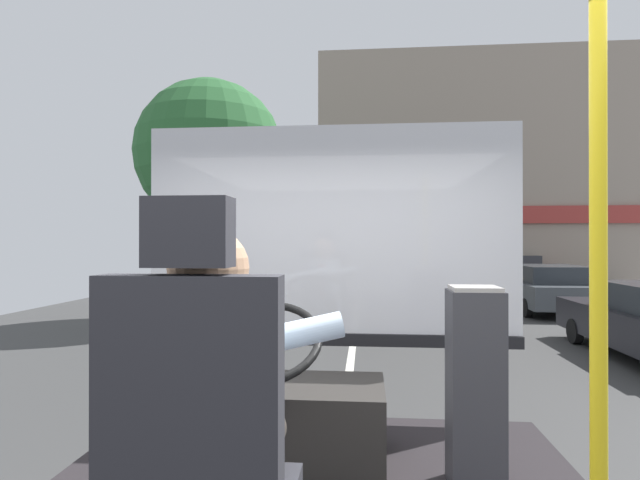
{
  "coord_description": "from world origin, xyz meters",
  "views": [
    {
      "loc": [
        0.23,
        -1.74,
        1.86
      ],
      "look_at": [
        -0.05,
        1.35,
        1.87
      ],
      "focal_mm": 28.17,
      "sensor_mm": 36.0,
      "label": 1
    }
  ],
  "objects": [
    {
      "name": "bus_driver",
      "position": [
        -0.22,
        -0.29,
        1.41
      ],
      "size": [
        0.78,
        0.55,
        0.79
      ],
      "color": "#332D28",
      "rests_on": "driver_seat"
    },
    {
      "name": "parked_car_green",
      "position": [
        5.36,
        22.79,
        0.73
      ],
      "size": [
        1.98,
        4.27,
        1.42
      ],
      "color": "#195633",
      "rests_on": "ground"
    },
    {
      "name": "shop_building",
      "position": [
        4.5,
        18.28,
        4.37
      ],
      "size": [
        11.94,
        4.32,
        8.75
      ],
      "color": "gray",
      "rests_on": "ground"
    },
    {
      "name": "street_tree",
      "position": [
        -3.46,
        9.88,
        3.94
      ],
      "size": [
        3.49,
        3.49,
        5.7
      ],
      "color": "#4C3828",
      "rests_on": "ground"
    },
    {
      "name": "parked_car_red",
      "position": [
        5.45,
        17.17,
        0.72
      ],
      "size": [
        1.76,
        4.49,
        1.39
      ],
      "color": "maroon",
      "rests_on": "ground"
    },
    {
      "name": "fare_box",
      "position": [
        0.75,
        0.7,
        1.17
      ],
      "size": [
        0.25,
        0.23,
        0.95
      ],
      "color": "#333338",
      "rests_on": "bus_floor"
    },
    {
      "name": "windshield_panel",
      "position": [
        0.0,
        1.62,
        1.74
      ],
      "size": [
        2.5,
        0.08,
        1.48
      ],
      "color": "silver"
    },
    {
      "name": "handrail_pole",
      "position": [
        0.85,
        -0.35,
        1.65
      ],
      "size": [
        0.04,
        0.04,
        1.9
      ],
      "color": "yellow",
      "rests_on": "bus_floor"
    },
    {
      "name": "driver_seat",
      "position": [
        -0.22,
        -0.39,
        1.23
      ],
      "size": [
        0.48,
        0.48,
        1.28
      ],
      "color": "black",
      "rests_on": "bus_floor"
    },
    {
      "name": "ground",
      "position": [
        0.0,
        8.8,
        -0.02
      ],
      "size": [
        18.0,
        44.0,
        0.06
      ],
      "color": "#383838"
    },
    {
      "name": "steering_console",
      "position": [
        -0.22,
        0.91,
        0.92
      ],
      "size": [
        1.1,
        1.04,
        0.88
      ],
      "color": "#282623",
      "rests_on": "bus_floor"
    },
    {
      "name": "parked_car_charcoal",
      "position": [
        5.07,
        12.16,
        0.64
      ],
      "size": [
        1.91,
        3.9,
        1.24
      ],
      "color": "#474C51",
      "rests_on": "ground"
    }
  ]
}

